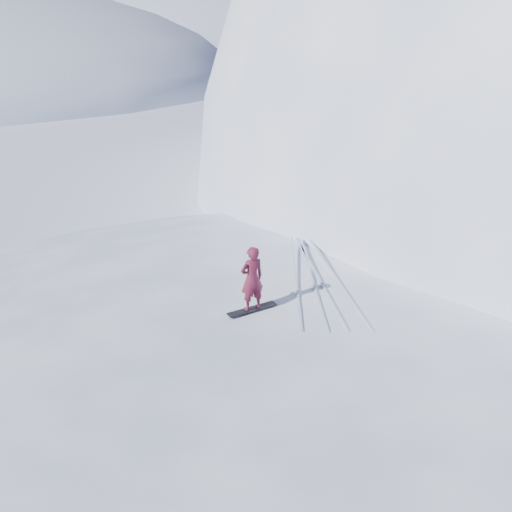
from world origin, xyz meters
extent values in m
plane|color=white|center=(0.00, 0.00, 0.00)|extent=(400.00, 400.00, 0.00)
ellipsoid|color=white|center=(1.00, 3.00, 0.00)|extent=(36.00, 28.00, 4.80)
ellipsoid|color=white|center=(-40.00, 110.00, 0.00)|extent=(140.00, 90.00, 36.00)
ellipsoid|color=white|center=(-2.00, 6.00, 0.00)|extent=(7.00, 6.30, 1.00)
cube|color=black|center=(-2.42, 3.85, 2.41)|extent=(1.29, 1.02, 0.02)
imported|color=maroon|center=(-2.42, 3.85, 3.32)|extent=(0.78, 0.72, 1.78)
cube|color=silver|center=(-1.34, 5.91, 2.42)|extent=(0.60, 5.98, 0.04)
cube|color=silver|center=(-0.88, 5.91, 2.42)|extent=(0.99, 5.94, 0.04)
cube|color=silver|center=(-0.68, 5.91, 2.42)|extent=(1.58, 5.82, 0.04)
cube|color=silver|center=(-0.15, 5.91, 2.42)|extent=(1.75, 5.77, 0.04)
camera|label=1|loc=(-0.94, -9.16, 9.97)|focal=40.00mm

